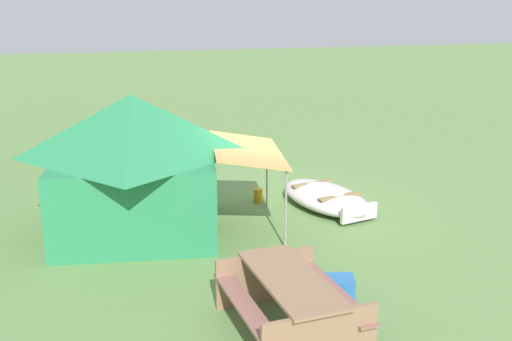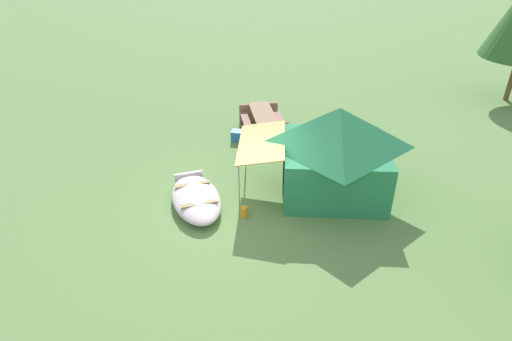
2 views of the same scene
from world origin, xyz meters
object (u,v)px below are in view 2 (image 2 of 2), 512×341
object	(u,v)px
picnic_table	(263,119)
cooler_box	(238,136)
beached_rowboat	(196,198)
canvas_cabin_tent	(335,150)
fuel_can	(244,212)

from	to	relation	value
picnic_table	cooler_box	distance (m)	1.14
beached_rowboat	canvas_cabin_tent	xyz separation A→B (m)	(-0.37, 3.84, 1.11)
beached_rowboat	cooler_box	bearing A→B (deg)	160.61
beached_rowboat	picnic_table	size ratio (longest dim) A/B	1.29
picnic_table	canvas_cabin_tent	bearing A→B (deg)	21.52
beached_rowboat	fuel_can	bearing A→B (deg)	62.81
fuel_can	picnic_table	bearing A→B (deg)	168.88
beached_rowboat	cooler_box	xyz separation A→B (m)	(-3.79, 1.33, -0.03)
canvas_cabin_tent	picnic_table	bearing A→B (deg)	-158.48
beached_rowboat	fuel_can	xyz separation A→B (m)	(0.65, 1.27, -0.07)
beached_rowboat	canvas_cabin_tent	distance (m)	4.02
cooler_box	fuel_can	bearing A→B (deg)	-0.90
picnic_table	fuel_can	xyz separation A→B (m)	(5.04, -0.99, -0.34)
beached_rowboat	cooler_box	size ratio (longest dim) A/B	5.98
picnic_table	fuel_can	bearing A→B (deg)	-11.12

